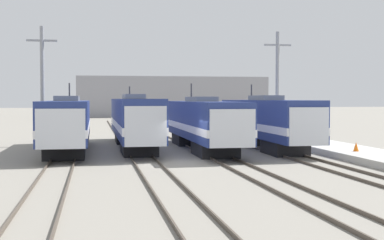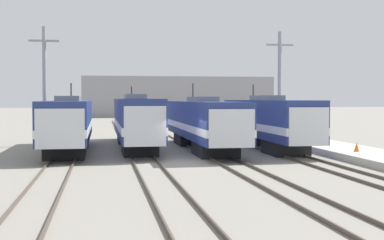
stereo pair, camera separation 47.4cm
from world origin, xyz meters
name	(u,v)px [view 1 (the left image)]	position (x,y,z in m)	size (l,w,h in m)	color
ground_plane	(187,163)	(0.00, 0.00, 0.00)	(400.00, 400.00, 0.00)	gray
rail_pair_far_left	(61,164)	(-7.26, 0.00, 0.07)	(1.51, 120.00, 0.15)	#4C4238
rail_pair_center_left	(146,162)	(-2.42, 0.00, 0.07)	(1.51, 120.00, 0.15)	#4C4238
rail_pair_center_right	(227,161)	(2.42, 0.00, 0.07)	(1.51, 120.00, 0.15)	#4C4238
rail_pair_far_right	(304,159)	(7.26, 0.00, 0.07)	(1.51, 120.00, 0.15)	#4C4238
locomotive_far_left	(67,123)	(-7.26, 7.35, 2.06)	(3.02, 16.33, 4.99)	black
locomotive_center_left	(134,120)	(-2.42, 9.67, 2.13)	(2.74, 19.73, 4.82)	black
locomotive_center_right	(202,122)	(2.42, 7.44, 2.03)	(2.98, 18.39, 5.02)	black
locomotive_far_right	(268,122)	(7.26, 6.93, 2.08)	(2.75, 16.58, 4.94)	black
catenary_tower_left	(42,84)	(-9.44, 13.22, 4.98)	(2.39, 0.33, 9.55)	gray
catenary_tower_right	(277,85)	(10.24, 13.22, 4.98)	(2.39, 0.33, 9.55)	gray
platform	(367,155)	(11.52, 0.00, 0.21)	(4.00, 120.00, 0.43)	#B7B5AD
traffic_cone	(356,147)	(11.02, 0.55, 0.72)	(0.36, 0.36, 0.58)	orange
depot_building	(170,97)	(10.97, 83.83, 4.18)	(39.62, 14.26, 8.36)	gray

